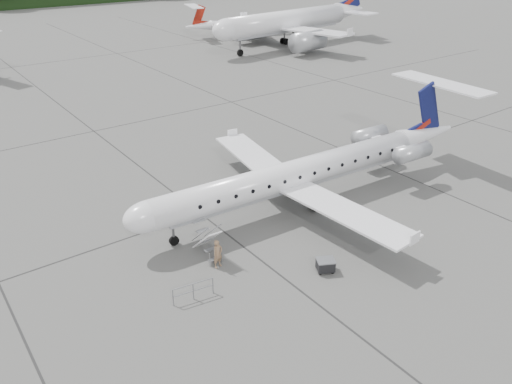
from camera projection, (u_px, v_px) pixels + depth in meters
ground at (346, 232)px, 32.05m from camera, size 320.00×320.00×0.00m
main_regional_jet at (294, 161)px, 33.50m from camera, size 27.93×20.88×6.88m
airstair at (207, 240)px, 29.16m from camera, size 0.98×2.34×2.16m
passenger at (218, 254)px, 28.28m from camera, size 0.70×0.52×1.74m
safety_railing at (193, 292)px, 25.86m from camera, size 2.18×0.43×1.00m
baggage_cart at (325, 265)px, 28.09m from camera, size 1.21×1.14×0.83m
bg_narrowbody at (287, 10)px, 82.61m from camera, size 35.84×27.55×12.00m
bg_regional_right at (257, 19)px, 94.29m from camera, size 26.34×22.09×5.94m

